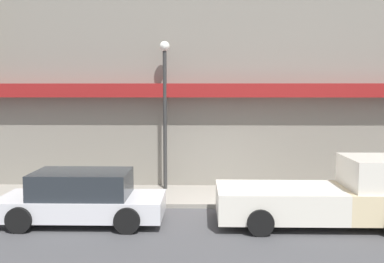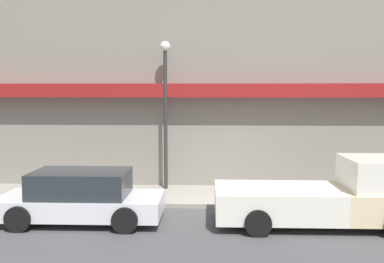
{
  "view_description": "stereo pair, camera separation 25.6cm",
  "coord_description": "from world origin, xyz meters",
  "px_view_note": "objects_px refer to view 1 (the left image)",
  "views": [
    {
      "loc": [
        -0.56,
        -13.17,
        3.66
      ],
      "look_at": [
        -0.85,
        1.1,
        2.34
      ],
      "focal_mm": 40.0,
      "sensor_mm": 36.0,
      "label": 1
    },
    {
      "loc": [
        -0.3,
        -13.16,
        3.66
      ],
      "look_at": [
        -0.85,
        1.1,
        2.34
      ],
      "focal_mm": 40.0,
      "sensor_mm": 36.0,
      "label": 2
    }
  ],
  "objects_px": {
    "parked_car": "(82,198)",
    "fire_hydrant": "(118,189)",
    "street_lamp": "(165,97)",
    "pickup_truck": "(333,195)"
  },
  "relations": [
    {
      "from": "parked_car",
      "to": "fire_hydrant",
      "type": "height_order",
      "value": "parked_car"
    },
    {
      "from": "parked_car",
      "to": "street_lamp",
      "type": "xyz_separation_m",
      "value": [
        2.02,
        3.7,
        2.77
      ]
    },
    {
      "from": "parked_car",
      "to": "fire_hydrant",
      "type": "xyz_separation_m",
      "value": [
        0.57,
        2.23,
        -0.25
      ]
    },
    {
      "from": "fire_hydrant",
      "to": "street_lamp",
      "type": "bearing_deg",
      "value": 45.36
    },
    {
      "from": "fire_hydrant",
      "to": "street_lamp",
      "type": "height_order",
      "value": "street_lamp"
    },
    {
      "from": "parked_car",
      "to": "street_lamp",
      "type": "relative_size",
      "value": 0.85
    },
    {
      "from": "pickup_truck",
      "to": "fire_hydrant",
      "type": "bearing_deg",
      "value": 162.26
    },
    {
      "from": "pickup_truck",
      "to": "fire_hydrant",
      "type": "xyz_separation_m",
      "value": [
        -6.41,
        2.23,
        -0.35
      ]
    },
    {
      "from": "parked_car",
      "to": "pickup_truck",
      "type": "bearing_deg",
      "value": -1.99
    },
    {
      "from": "fire_hydrant",
      "to": "pickup_truck",
      "type": "bearing_deg",
      "value": -19.22
    }
  ]
}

